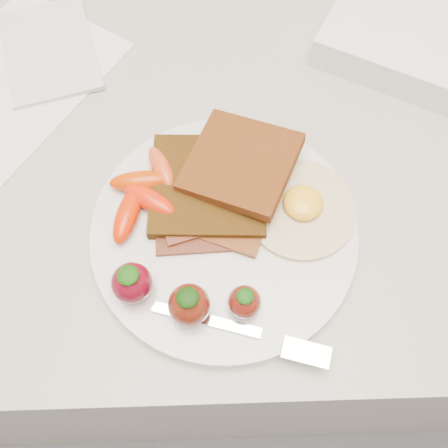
{
  "coord_description": "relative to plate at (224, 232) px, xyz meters",
  "views": [
    {
      "loc": [
        -0.03,
        1.36,
        1.37
      ],
      "look_at": [
        -0.02,
        1.57,
        0.93
      ],
      "focal_mm": 40.0,
      "sensor_mm": 36.0,
      "label": 1
    }
  ],
  "objects": [
    {
      "name": "counter",
      "position": [
        0.02,
        0.13,
        -0.46
      ],
      "size": [
        2.0,
        0.6,
        0.9
      ],
      "primitive_type": "cube",
      "color": "gray",
      "rests_on": "ground"
    },
    {
      "name": "plate",
      "position": [
        0.0,
        0.0,
        0.0
      ],
      "size": [
        0.27,
        0.27,
        0.02
      ],
      "primitive_type": "cylinder",
      "color": "silver",
      "rests_on": "counter"
    },
    {
      "name": "toast_lower",
      "position": [
        -0.02,
        0.05,
        0.02
      ],
      "size": [
        0.12,
        0.12,
        0.01
      ],
      "primitive_type": "cube",
      "rotation": [
        0.0,
        0.0,
        -0.04
      ],
      "color": "black",
      "rests_on": "plate"
    },
    {
      "name": "toast_upper",
      "position": [
        0.02,
        0.06,
        0.03
      ],
      "size": [
        0.14,
        0.14,
        0.02
      ],
      "primitive_type": "cube",
      "rotation": [
        0.0,
        -0.1,
        -0.43
      ],
      "color": "#4F1606",
      "rests_on": "toast_lower"
    },
    {
      "name": "fried_egg",
      "position": [
        0.08,
        0.02,
        0.01
      ],
      "size": [
        0.14,
        0.14,
        0.02
      ],
      "color": "beige",
      "rests_on": "plate"
    },
    {
      "name": "bacon_strips",
      "position": [
        -0.02,
        -0.01,
        0.01
      ],
      "size": [
        0.11,
        0.06,
        0.01
      ],
      "color": "#430F0B",
      "rests_on": "plate"
    },
    {
      "name": "baby_carrots",
      "position": [
        -0.08,
        0.04,
        0.02
      ],
      "size": [
        0.08,
        0.12,
        0.02
      ],
      "color": "#B93100",
      "rests_on": "plate"
    },
    {
      "name": "strawberries",
      "position": [
        -0.04,
        -0.08,
        0.03
      ],
      "size": [
        0.14,
        0.06,
        0.05
      ],
      "color": "#5E0615",
      "rests_on": "plate"
    },
    {
      "name": "fork",
      "position": [
        0.02,
        -0.11,
        0.01
      ],
      "size": [
        0.16,
        0.07,
        0.0
      ],
      "color": "silver",
      "rests_on": "plate"
    },
    {
      "name": "paper_sheet",
      "position": [
        -0.25,
        0.22,
        -0.01
      ],
      "size": [
        0.29,
        0.31,
        0.0
      ],
      "primitive_type": "cube",
      "rotation": [
        0.0,
        0.0,
        -0.59
      ],
      "color": "silver",
      "rests_on": "counter"
    },
    {
      "name": "notepad",
      "position": [
        -0.21,
        0.26,
        -0.0
      ],
      "size": [
        0.15,
        0.18,
        0.01
      ],
      "primitive_type": "cube",
      "rotation": [
        0.0,
        0.0,
        0.27
      ],
      "color": "beige",
      "rests_on": "paper_sheet"
    }
  ]
}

